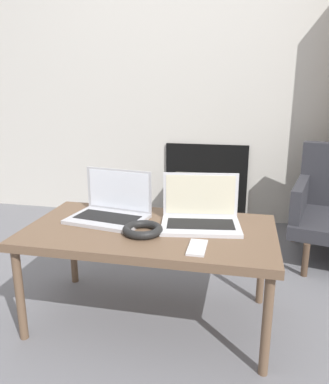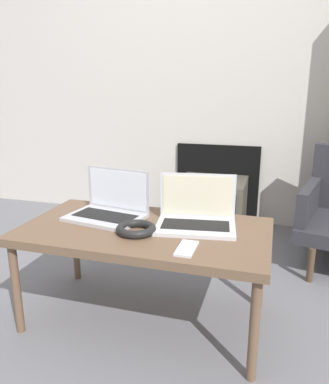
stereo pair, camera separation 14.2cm
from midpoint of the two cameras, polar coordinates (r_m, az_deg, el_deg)
ground_plane at (r=1.57m, az=-4.67°, el=-25.47°), size 14.00×14.00×0.00m
wall_back at (r=2.98m, az=8.47°, el=20.38°), size 7.00×0.08×2.60m
table at (r=1.64m, az=-0.52°, el=-6.70°), size 1.07×0.58×0.45m
laptop_left at (r=1.76m, az=-6.10°, el=-2.33°), size 0.37×0.29×0.22m
laptop_right at (r=1.65m, az=7.33°, el=-3.58°), size 0.37×0.28×0.22m
headphones at (r=1.56m, az=-1.73°, el=-5.67°), size 0.17×0.17×0.03m
phone at (r=1.42m, az=6.30°, el=-8.59°), size 0.07×0.14×0.01m
tv at (r=2.81m, az=8.64°, el=-1.99°), size 0.48×0.45×0.38m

